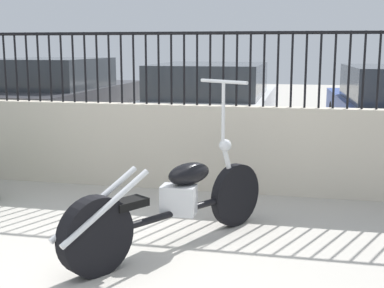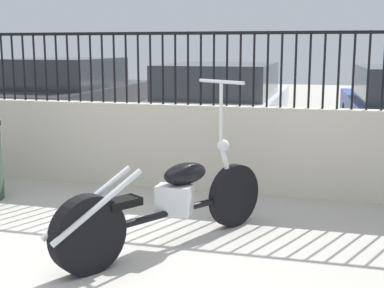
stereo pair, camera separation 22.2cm
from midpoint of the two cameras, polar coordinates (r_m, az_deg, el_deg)
ground_plane at (r=3.96m, az=-13.50°, el=-14.11°), size 40.00×40.00×0.00m
low_wall at (r=6.14m, az=-3.20°, el=-0.28°), size 9.28×0.18×0.97m
fence_railing at (r=6.03m, az=-3.30°, el=9.11°), size 9.28×0.04×0.81m
motorcycle_black at (r=4.29m, az=-4.45°, el=-6.67°), size 1.28×1.87×1.34m
car_dark_grey at (r=9.52m, az=-15.06°, el=4.58°), size 1.85×4.01×1.42m
car_white at (r=8.50m, az=1.38°, el=4.08°), size 1.83×4.55×1.35m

